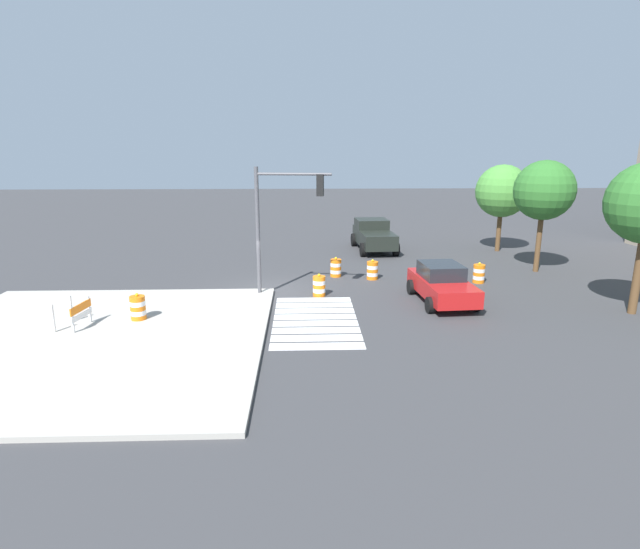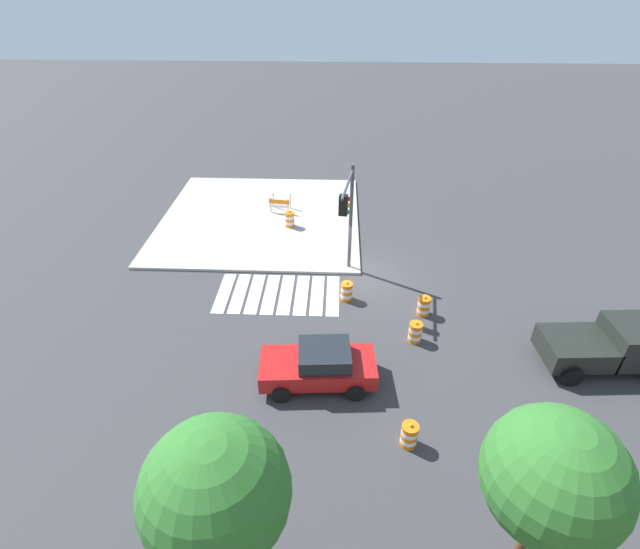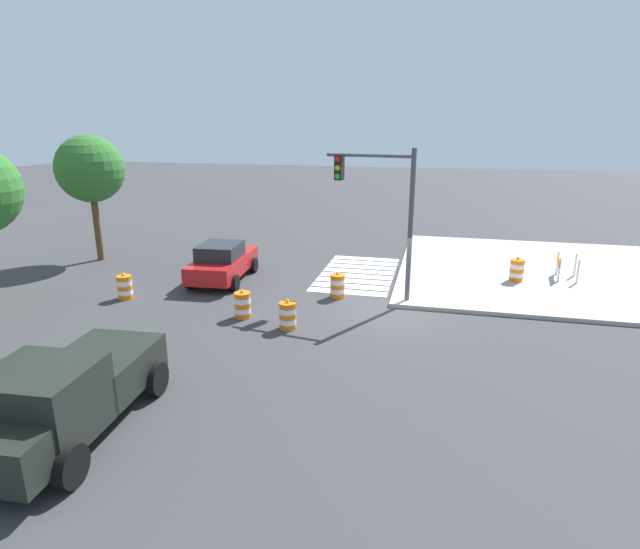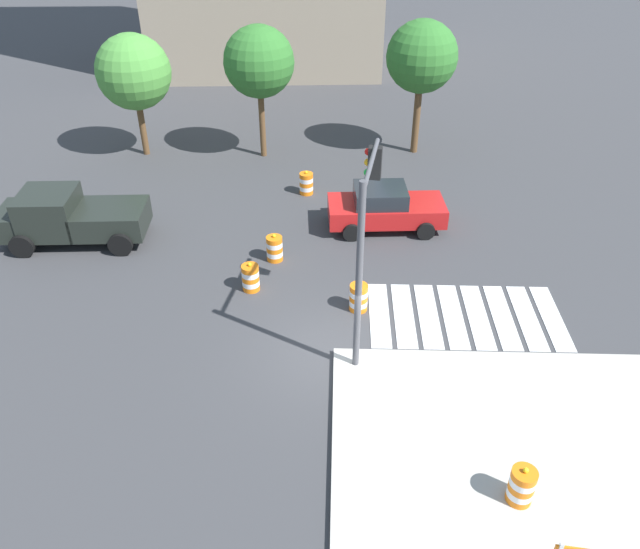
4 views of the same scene
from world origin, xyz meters
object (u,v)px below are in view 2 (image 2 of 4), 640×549
Objects in this scene: street_tree_streetside_far at (554,478)px; traffic_barrel_crosswalk_end at (347,291)px; pickup_truck at (615,345)px; construction_barricade at (280,203)px; traffic_barrel_on_sidewalk at (290,219)px; sports_car at (319,365)px; traffic_light_pole at (348,210)px; traffic_barrel_median_far at (415,332)px; street_tree_streetside_mid at (216,492)px; traffic_barrel_near_corner at (424,306)px; traffic_barrel_median_near at (409,435)px.

traffic_barrel_crosswalk_end is at bearing -70.42° from street_tree_streetside_far.
pickup_truck is 10.56m from street_tree_streetside_far.
pickup_truck reaches higher than construction_barricade.
traffic_barrel_on_sidewalk is at bearing 112.82° from construction_barricade.
traffic_barrel_on_sidewalk is at bearing -79.36° from sports_car.
street_tree_streetside_far is at bearing 107.60° from traffic_light_pole.
traffic_barrel_median_far is 11.86m from street_tree_streetside_mid.
sports_car is 7.47m from traffic_light_pole.
pickup_truck is 17.39m from traffic_barrel_on_sidewalk.
traffic_barrel_crosswalk_end is at bearing 115.79° from traffic_barrel_on_sidewalk.
traffic_barrel_median_far is at bearing -81.53° from street_tree_streetside_far.
traffic_barrel_median_far is 0.77× the size of construction_barricade.
sports_car is at bearing -103.98° from street_tree_streetside_mid.
street_tree_streetside_mid reaches higher than sports_car.
traffic_barrel_median_far is 0.17× the size of street_tree_streetside_far.
traffic_light_pole is at bearing 119.42° from construction_barricade.
pickup_truck is 7.48m from traffic_barrel_near_corner.
traffic_light_pole reaches higher than pickup_truck.
sports_car is at bearing 31.89° from traffic_barrel_median_far.
traffic_light_pole is (2.87, -4.29, 3.46)m from traffic_barrel_median_far.
traffic_barrel_crosswalk_end is 7.67m from traffic_barrel_on_sidewalk.
sports_car is 0.76× the size of street_tree_streetside_far.
traffic_barrel_crosswalk_end is at bearing -20.27° from pickup_truck.
pickup_truck is 0.88× the size of street_tree_streetside_mid.
construction_barricade reaches higher than traffic_barrel_median_far.
sports_car reaches higher than traffic_barrel_on_sidewalk.
traffic_barrel_crosswalk_end is 1.00× the size of traffic_barrel_on_sidewalk.
pickup_truck is at bearing 141.90° from traffic_barrel_on_sidewalk.
construction_barricade is at bearing -64.84° from traffic_barrel_crosswalk_end.
traffic_barrel_median_near is 0.17× the size of street_tree_streetside_mid.
traffic_barrel_near_corner is 1.90m from traffic_barrel_median_far.
traffic_light_pole is at bearing -77.84° from traffic_barrel_median_near.
sports_car is 11.49m from pickup_truck.
construction_barricade is (7.58, -9.77, 0.27)m from traffic_barrel_near_corner.
traffic_barrel_median_near is at bearing 80.62° from traffic_barrel_median_far.
pickup_truck is (-11.41, -1.37, 0.16)m from sports_car.
traffic_barrel_on_sidewalk is (5.33, -14.78, 0.15)m from traffic_barrel_median_near.
construction_barricade is (0.80, -1.89, 0.12)m from traffic_barrel_on_sidewalk.
street_tree_streetside_far reaches higher than traffic_barrel_median_far.
sports_car is at bearing -41.26° from traffic_barrel_median_near.
pickup_truck is 5.16× the size of traffic_barrel_near_corner.
street_tree_streetside_mid is (1.79, 7.21, 3.55)m from sports_car.
traffic_barrel_crosswalk_end is (-1.06, -5.19, -0.36)m from sports_car.
traffic_light_pole is at bearing -101.47° from street_tree_streetside_mid.
traffic_barrel_crosswalk_end is at bearing -102.97° from street_tree_streetside_mid.
traffic_barrel_crosswalk_end is 1.00× the size of traffic_barrel_median_near.
pickup_truck is 5.16× the size of traffic_barrel_median_far.
traffic_barrel_crosswalk_end is 1.00× the size of traffic_barrel_median_far.
pickup_truck is 7.60m from traffic_barrel_median_far.
street_tree_streetside_mid is at bearing 61.14° from traffic_barrel_near_corner.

